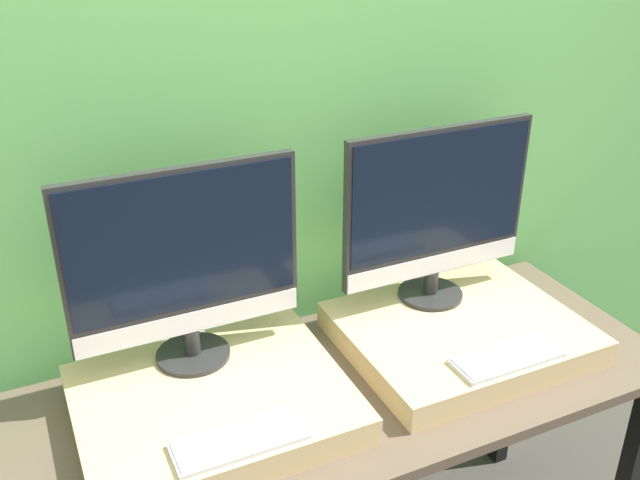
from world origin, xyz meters
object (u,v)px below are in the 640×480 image
at_px(monitor_right, 437,210).
at_px(keyboard_right, 507,357).
at_px(keyboard_left, 239,441).
at_px(monitor_left, 185,261).

relative_size(monitor_right, keyboard_right, 1.96).
relative_size(keyboard_left, monitor_right, 0.51).
bearing_deg(monitor_right, keyboard_right, -90.00).
distance_m(monitor_right, keyboard_right, 0.43).
xyz_separation_m(monitor_left, keyboard_right, (0.70, -0.35, -0.26)).
height_order(keyboard_left, keyboard_right, same).
bearing_deg(keyboard_left, monitor_right, 26.17).
relative_size(monitor_left, keyboard_right, 1.96).
distance_m(keyboard_left, monitor_right, 0.83).
xyz_separation_m(keyboard_left, keyboard_right, (0.70, 0.00, 0.00)).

